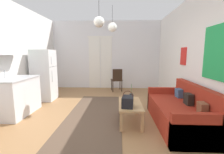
{
  "coord_description": "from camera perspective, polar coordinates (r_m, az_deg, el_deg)",
  "views": [
    {
      "loc": [
        0.54,
        -3.28,
        1.49
      ],
      "look_at": [
        0.35,
        1.18,
        0.82
      ],
      "focal_mm": 24.89,
      "sensor_mm": 36.0,
      "label": 1
    }
  ],
  "objects": [
    {
      "name": "wall_right",
      "position": [
        3.73,
        31.27,
        6.48
      ],
      "size": [
        0.12,
        7.1,
        2.87
      ],
      "color": "white",
      "rests_on": "ground_plane"
    },
    {
      "name": "ground_plane",
      "position": [
        3.66,
        -6.49,
        -16.38
      ],
      "size": [
        5.15,
        7.5,
        0.1
      ],
      "primitive_type": "cube",
      "color": "#996D44"
    },
    {
      "name": "coffee_table",
      "position": [
        3.46,
        6.65,
        -10.41
      ],
      "size": [
        0.49,
        0.99,
        0.43
      ],
      "color": "tan",
      "rests_on": "ground_plane"
    },
    {
      "name": "accent_chair",
      "position": [
        6.19,
        1.81,
        -0.66
      ],
      "size": [
        0.49,
        0.48,
        0.9
      ],
      "rotation": [
        0.0,
        0.0,
        3.35
      ],
      "color": "black",
      "rests_on": "ground_plane"
    },
    {
      "name": "bamboo_vase",
      "position": [
        3.57,
        7.05,
        -7.36
      ],
      "size": [
        0.08,
        0.08,
        0.39
      ],
      "color": "#2D2D33",
      "rests_on": "coffee_table"
    },
    {
      "name": "couch",
      "position": [
        3.64,
        24.09,
        -11.66
      ],
      "size": [
        0.89,
        1.9,
        0.85
      ],
      "color": "maroon",
      "rests_on": "ground_plane"
    },
    {
      "name": "refrigerator",
      "position": [
        5.45,
        -23.69,
        0.62
      ],
      "size": [
        0.66,
        0.59,
        1.62
      ],
      "color": "white",
      "rests_on": "ground_plane"
    },
    {
      "name": "handbag",
      "position": [
        3.17,
        5.77,
        -8.94
      ],
      "size": [
        0.26,
        0.33,
        0.33
      ],
      "color": "black",
      "rests_on": "coffee_table"
    },
    {
      "name": "pendant_lamp_near",
      "position": [
        3.17,
        -4.78,
        19.51
      ],
      "size": [
        0.2,
        0.2,
        0.88
      ],
      "color": "black"
    },
    {
      "name": "pendant_lamp_far",
      "position": [
        4.76,
        0.13,
        17.86
      ],
      "size": [
        0.27,
        0.27,
        0.74
      ],
      "color": "black"
    },
    {
      "name": "kitchen_counter",
      "position": [
        4.44,
        -31.88,
        -2.25
      ],
      "size": [
        0.6,
        1.15,
        2.01
      ],
      "color": "silver",
      "rests_on": "ground_plane"
    },
    {
      "name": "area_rug",
      "position": [
        3.86,
        -6.6,
        -14.18
      ],
      "size": [
        1.29,
        3.46,
        0.01
      ],
      "primitive_type": "cube",
      "color": "brown",
      "rests_on": "ground_plane"
    },
    {
      "name": "wall_back",
      "position": [
        6.8,
        -2.19,
        7.94
      ],
      "size": [
        4.75,
        0.13,
        2.87
      ],
      "color": "silver",
      "rests_on": "ground_plane"
    }
  ]
}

